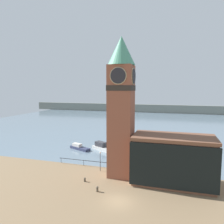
% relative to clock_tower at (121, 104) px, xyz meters
% --- Properties ---
extents(ground_plane, '(160.00, 160.00, 0.00)m').
position_rel_clock_tower_xyz_m(ground_plane, '(1.90, -8.79, -12.83)').
color(ground_plane, '#846B4C').
extents(water, '(160.00, 120.00, 0.00)m').
position_rel_clock_tower_xyz_m(water, '(1.90, 62.97, -12.83)').
color(water, slate).
rests_on(water, ground_plane).
extents(far_shoreline, '(180.00, 3.00, 5.00)m').
position_rel_clock_tower_xyz_m(far_shoreline, '(1.90, 102.97, -10.33)').
color(far_shoreline, gray).
rests_on(far_shoreline, water).
extents(pier_railing, '(10.80, 0.08, 1.09)m').
position_rel_clock_tower_xyz_m(pier_railing, '(-8.44, 2.72, -11.88)').
color(pier_railing, '#232328').
rests_on(pier_railing, ground_plane).
extents(clock_tower, '(4.67, 4.67, 24.22)m').
position_rel_clock_tower_xyz_m(clock_tower, '(0.00, 0.00, 0.00)').
color(clock_tower, brown).
rests_on(clock_tower, ground_plane).
extents(pier_building, '(13.07, 6.87, 7.89)m').
position_rel_clock_tower_xyz_m(pier_building, '(8.91, -0.65, -8.87)').
color(pier_building, '#935B42').
rests_on(pier_building, ground_plane).
extents(boat_near, '(6.94, 5.08, 2.00)m').
position_rel_clock_tower_xyz_m(boat_near, '(-8.21, 14.02, -12.12)').
color(boat_near, silver).
rests_on(boat_near, water).
extents(boat_far, '(6.13, 3.95, 1.37)m').
position_rel_clock_tower_xyz_m(boat_far, '(-14.30, 13.15, -12.34)').
color(boat_far, '#333856').
rests_on(boat_far, water).
extents(mooring_bollard_near, '(0.36, 0.36, 0.70)m').
position_rel_clock_tower_xyz_m(mooring_bollard_near, '(-5.15, -4.25, -12.46)').
color(mooring_bollard_near, brown).
rests_on(mooring_bollard_near, ground_plane).
extents(mooring_bollard_far, '(0.36, 0.36, 0.83)m').
position_rel_clock_tower_xyz_m(mooring_bollard_far, '(-1.90, -6.98, -12.38)').
color(mooring_bollard_far, brown).
rests_on(mooring_bollard_far, ground_plane).
extents(lamp_post, '(0.32, 0.32, 3.73)m').
position_rel_clock_tower_xyz_m(lamp_post, '(-4.25, 0.93, -10.20)').
color(lamp_post, '#2D2D33').
rests_on(lamp_post, ground_plane).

